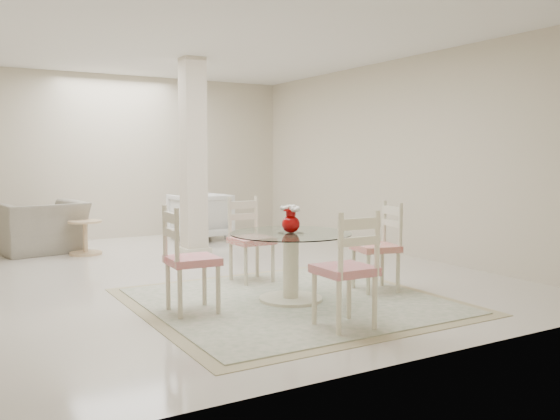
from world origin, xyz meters
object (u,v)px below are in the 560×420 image
column (193,157)px  armchair_white (200,217)px  dining_chair_west (185,252)px  dining_chair_south (350,261)px  recliner_taupe (40,227)px  red_vase (291,219)px  dining_chair_north (249,233)px  side_table (85,239)px  dining_chair_east (382,240)px  dining_table (291,267)px

column → armchair_white: column is taller
column → dining_chair_west: (-1.26, -2.92, -0.81)m
dining_chair_south → recliner_taupe: size_ratio=0.94×
red_vase → dining_chair_north: bearing=85.7°
side_table → dining_chair_west: bearing=-89.1°
dining_chair_north → dining_chair_west: bearing=-141.7°
dining_chair_west → dining_chair_east: bearing=-92.2°
dining_chair_west → side_table: 3.67m
recliner_taupe → column: bearing=135.3°
dining_table → dining_chair_north: (0.08, 1.01, 0.20)m
dining_chair_east → dining_chair_west: (-2.02, 0.18, 0.02)m
red_vase → dining_chair_east: size_ratio=0.26×
column → dining_chair_east: size_ratio=2.70×
dining_chair_north → dining_chair_west: dining_chair_west is taller
side_table → red_vase: bearing=-74.0°
red_vase → dining_chair_east: dining_chair_east is taller
dining_chair_east → side_table: bearing=-139.8°
column → armchair_white: size_ratio=3.20×
red_vase → dining_chair_north: 1.05m
dining_table → recliner_taupe: size_ratio=1.02×
dining_chair_east → armchair_white: bearing=-166.5°
dining_chair_west → recliner_taupe: (-0.57, 4.12, -0.18)m
column → side_table: bearing=151.1°
dining_chair_east → dining_chair_west: bearing=-83.4°
column → recliner_taupe: bearing=146.9°
dining_table → armchair_white: size_ratio=1.34×
dining_chair_east → recliner_taupe: bearing=-137.2°
column → dining_chair_west: column is taller
column → dining_table: bearing=-94.7°
red_vase → dining_chair_south: size_ratio=0.25×
dining_chair_south → side_table: size_ratio=2.20×
dining_chair_west → side_table: size_ratio=2.18×
armchair_white → dining_chair_west: bearing=59.5°
column → dining_chair_east: (0.76, -3.10, -0.82)m
dining_chair_north → dining_chair_south: bearing=-96.6°
dining_chair_west → column: bearing=-20.6°
red_vase → dining_chair_west: (-1.01, 0.08, -0.24)m
dining_chair_north → side_table: bearing=110.7°
dining_chair_east → dining_chair_north: bearing=-128.2°
recliner_taupe → side_table: bearing=126.1°
dining_table → recliner_taupe: recliner_taupe is taller
column → red_vase: column is taller
dining_chair_north → recliner_taupe: bearing=115.4°
dining_chair_east → dining_chair_north: size_ratio=0.98×
column → dining_chair_north: bearing=-94.9°
red_vase → dining_chair_north: size_ratio=0.26×
column → recliner_taupe: (-1.84, 1.20, -0.99)m
dining_chair_west → dining_chair_south: size_ratio=0.99×
red_vase → recliner_taupe: size_ratio=0.23×
dining_chair_east → dining_chair_south: size_ratio=0.96×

